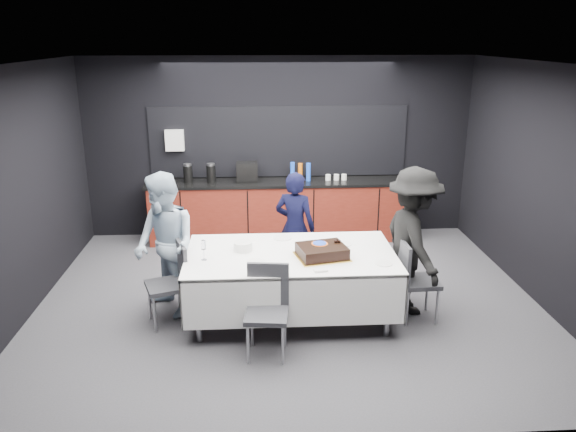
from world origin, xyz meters
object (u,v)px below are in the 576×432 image
(plate_stack, at_px, (243,246))
(champagne_flute, at_px, (203,246))
(person_left, at_px, (165,246))
(person_right, at_px, (413,241))
(person_center, at_px, (295,227))
(party_table, at_px, (291,264))
(chair_right, at_px, (412,275))
(chair_near, at_px, (267,304))
(cake_assembly, at_px, (322,251))
(chair_left, at_px, (173,278))

(plate_stack, height_order, champagne_flute, champagne_flute)
(person_left, relative_size, person_right, 0.97)
(person_center, distance_m, person_right, 1.59)
(party_table, distance_m, person_right, 1.42)
(person_right, bearing_deg, party_table, 84.69)
(party_table, distance_m, person_center, 1.03)
(chair_right, xyz_separation_m, chair_near, (-1.64, -0.60, 0.00))
(cake_assembly, distance_m, champagne_flute, 1.28)
(chair_left, xyz_separation_m, person_center, (1.43, 1.06, 0.20))
(chair_right, relative_size, person_center, 0.63)
(chair_left, height_order, chair_near, same)
(party_table, distance_m, chair_near, 0.79)
(party_table, xyz_separation_m, chair_right, (1.36, -0.13, -0.11))
(chair_left, bearing_deg, chair_near, -33.89)
(chair_left, bearing_deg, party_table, 1.94)
(cake_assembly, bearing_deg, chair_right, 0.63)
(chair_left, bearing_deg, person_center, 36.59)
(champagne_flute, bearing_deg, chair_near, -41.48)
(chair_left, relative_size, person_center, 0.63)
(person_left, bearing_deg, champagne_flute, 18.99)
(chair_left, distance_m, person_right, 2.73)
(party_table, bearing_deg, person_center, 83.20)
(person_left, bearing_deg, cake_assembly, 43.75)
(plate_stack, xyz_separation_m, champagne_flute, (-0.42, -0.26, 0.11))
(cake_assembly, bearing_deg, chair_near, -136.12)
(party_table, bearing_deg, chair_left, -178.06)
(chair_right, bearing_deg, person_left, 173.56)
(champagne_flute, relative_size, chair_left, 0.24)
(cake_assembly, bearing_deg, champagne_flute, -179.88)
(party_table, height_order, person_right, person_right)
(chair_right, distance_m, person_center, 1.70)
(party_table, bearing_deg, person_right, 3.26)
(cake_assembly, bearing_deg, chair_left, 176.51)
(chair_left, height_order, person_left, person_left)
(chair_right, bearing_deg, cake_assembly, -179.37)
(person_left, bearing_deg, chair_near, 15.21)
(party_table, height_order, champagne_flute, champagne_flute)
(party_table, relative_size, chair_near, 2.51)
(person_center, relative_size, person_right, 0.85)
(cake_assembly, height_order, person_center, person_center)
(chair_left, distance_m, chair_near, 1.24)
(plate_stack, xyz_separation_m, person_right, (1.93, -0.03, 0.02))
(cake_assembly, height_order, person_left, person_left)
(chair_near, xyz_separation_m, person_right, (1.68, 0.81, 0.32))
(party_table, height_order, chair_near, chair_near)
(party_table, distance_m, cake_assembly, 0.42)
(cake_assembly, height_order, chair_right, cake_assembly)
(champagne_flute, distance_m, chair_near, 0.97)
(chair_left, height_order, person_center, person_center)
(cake_assembly, relative_size, person_right, 0.36)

